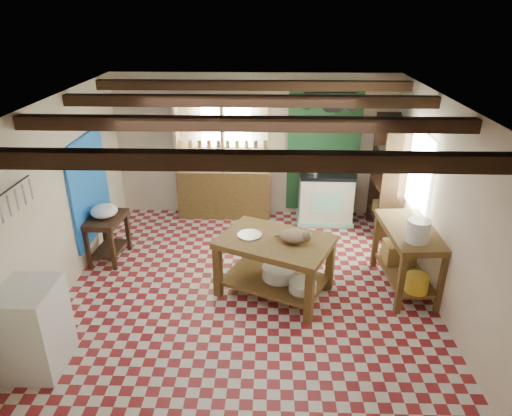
{
  "coord_description": "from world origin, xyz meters",
  "views": [
    {
      "loc": [
        0.27,
        -5.5,
        3.67
      ],
      "look_at": [
        0.1,
        0.3,
        1.06
      ],
      "focal_mm": 32.0,
      "sensor_mm": 36.0,
      "label": 1
    }
  ],
  "objects_px": {
    "prep_table": "(108,238)",
    "cat": "(294,236)",
    "stove": "(325,197)",
    "right_counter": "(406,258)",
    "work_table": "(275,266)",
    "white_cabinet": "(34,328)"
  },
  "relations": [
    {
      "from": "prep_table",
      "to": "cat",
      "type": "distance_m",
      "value": 3.0
    },
    {
      "from": "stove",
      "to": "right_counter",
      "type": "distance_m",
      "value": 2.32
    },
    {
      "from": "work_table",
      "to": "stove",
      "type": "xyz_separation_m",
      "value": [
        0.93,
        2.32,
        0.06
      ]
    },
    {
      "from": "prep_table",
      "to": "white_cabinet",
      "type": "xyz_separation_m",
      "value": [
        -0.02,
        -2.32,
        0.14
      ]
    },
    {
      "from": "work_table",
      "to": "stove",
      "type": "bearing_deg",
      "value": 92.62
    },
    {
      "from": "cat",
      "to": "work_table",
      "type": "bearing_deg",
      "value": -178.69
    },
    {
      "from": "work_table",
      "to": "right_counter",
      "type": "relative_size",
      "value": 1.12
    },
    {
      "from": "stove",
      "to": "right_counter",
      "type": "bearing_deg",
      "value": -66.97
    },
    {
      "from": "right_counter",
      "to": "work_table",
      "type": "bearing_deg",
      "value": -177.81
    },
    {
      "from": "white_cabinet",
      "to": "stove",
      "type": "bearing_deg",
      "value": 47.3
    },
    {
      "from": "white_cabinet",
      "to": "work_table",
      "type": "bearing_deg",
      "value": 30.02
    },
    {
      "from": "prep_table",
      "to": "right_counter",
      "type": "distance_m",
      "value": 4.43
    },
    {
      "from": "prep_table",
      "to": "cat",
      "type": "xyz_separation_m",
      "value": [
        2.81,
        -0.88,
        0.54
      ]
    },
    {
      "from": "stove",
      "to": "cat",
      "type": "xyz_separation_m",
      "value": [
        -0.69,
        -2.38,
        0.44
      ]
    },
    {
      "from": "stove",
      "to": "cat",
      "type": "distance_m",
      "value": 2.51
    },
    {
      "from": "prep_table",
      "to": "white_cabinet",
      "type": "distance_m",
      "value": 2.32
    },
    {
      "from": "work_table",
      "to": "stove",
      "type": "height_order",
      "value": "stove"
    },
    {
      "from": "prep_table",
      "to": "cat",
      "type": "height_order",
      "value": "cat"
    },
    {
      "from": "stove",
      "to": "right_counter",
      "type": "height_order",
      "value": "stove"
    },
    {
      "from": "cat",
      "to": "white_cabinet",
      "type": "bearing_deg",
      "value": -138.58
    },
    {
      "from": "work_table",
      "to": "white_cabinet",
      "type": "distance_m",
      "value": 2.99
    },
    {
      "from": "stove",
      "to": "cat",
      "type": "bearing_deg",
      "value": -105.41
    }
  ]
}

